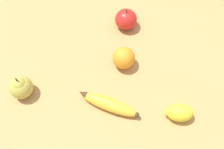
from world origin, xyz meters
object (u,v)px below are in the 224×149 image
(pear, at_px, (21,87))
(apple, at_px, (126,19))
(banana, at_px, (108,104))
(lemon, at_px, (179,113))
(orange, at_px, (124,58))

(pear, bearing_deg, apple, 17.99)
(banana, distance_m, apple, 0.32)
(banana, distance_m, lemon, 0.20)
(banana, height_order, orange, orange)
(banana, xyz_separation_m, pear, (-0.22, 0.14, 0.02))
(orange, xyz_separation_m, pear, (-0.32, 0.02, 0.00))
(pear, relative_size, apple, 1.06)
(pear, height_order, apple, pear)
(banana, height_order, pear, pear)
(banana, bearing_deg, apple, -78.17)
(orange, height_order, pear, pear)
(orange, distance_m, apple, 0.16)
(orange, height_order, lemon, orange)
(pear, bearing_deg, orange, -3.39)
(orange, bearing_deg, apple, 63.43)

